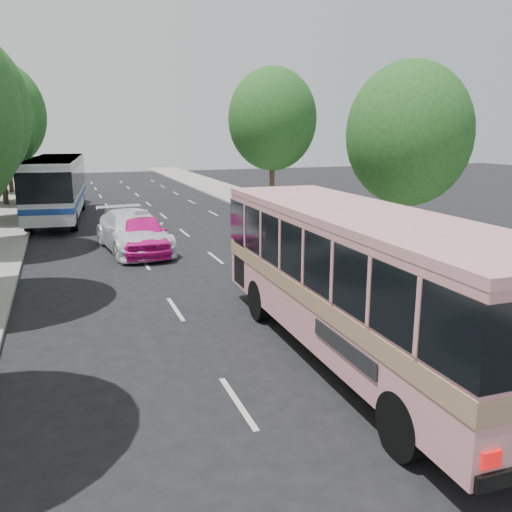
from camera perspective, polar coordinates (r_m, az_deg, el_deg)
name	(u,v)px	position (r m, az deg, el deg)	size (l,w,h in m)	color
ground	(287,351)	(13.21, 3.32, -9.96)	(120.00, 120.00, 0.00)	black
sidewalk_right	(288,213)	(34.27, 3.34, 4.50)	(4.00, 90.00, 0.12)	#9E998E
tree_left_f	(6,120)	(49.26, -24.86, 12.89)	(5.88, 5.88, 9.16)	#38281E
tree_right_near	(412,129)	(23.44, 16.06, 12.69)	(5.10, 5.10, 7.95)	#38281E
tree_right_far	(274,116)	(37.76, 1.88, 14.54)	(6.00, 6.00, 9.35)	#38281E
pink_bus	(359,269)	(12.29, 10.75, -1.32)	(2.91, 10.90, 3.47)	pink
pink_taxi	(142,234)	(23.65, -11.91, 2.27)	(1.98, 4.93, 1.68)	#EF1497
white_pickup	(133,231)	(24.24, -12.80, 2.56)	(2.44, 6.00, 1.74)	white
tour_coach_front	(57,183)	(33.99, -20.26, 7.24)	(3.68, 12.24, 3.61)	silver
tour_coach_rear	(38,178)	(40.69, -22.00, 7.67)	(3.11, 11.15, 3.30)	white
taxi_roof_sign	(141,213)	(23.50, -12.01, 4.50)	(0.55, 0.18, 0.18)	silver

